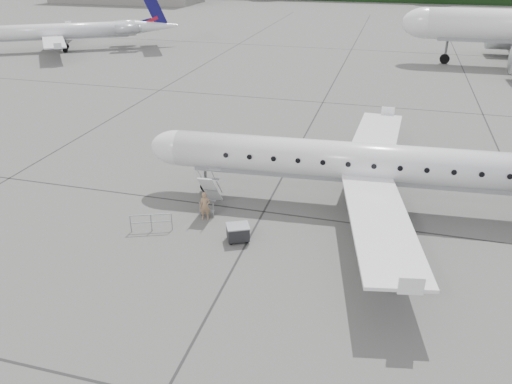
% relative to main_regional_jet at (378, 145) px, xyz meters
% --- Properties ---
extents(ground, '(320.00, 320.00, 0.00)m').
position_rel_main_regional_jet_xyz_m(ground, '(-1.80, -7.05, -3.91)').
color(ground, '#5D5D5A').
rests_on(ground, ground).
extents(main_regional_jet, '(31.99, 24.10, 7.82)m').
position_rel_main_regional_jet_xyz_m(main_regional_jet, '(0.00, 0.00, 0.00)').
color(main_regional_jet, silver).
rests_on(main_regional_jet, ground).
extents(airstair, '(1.00, 2.18, 2.45)m').
position_rel_main_regional_jet_xyz_m(airstair, '(-9.10, -2.87, -2.68)').
color(airstair, silver).
rests_on(airstair, ground).
extents(passenger, '(0.69, 0.55, 1.64)m').
position_rel_main_regional_jet_xyz_m(passenger, '(-9.01, -4.08, -3.09)').
color(passenger, '#987453').
rests_on(passenger, ground).
extents(safety_railing, '(2.07, 0.89, 1.00)m').
position_rel_main_regional_jet_xyz_m(safety_railing, '(-11.37, -6.11, -3.41)').
color(safety_railing, gray).
rests_on(safety_railing, ground).
extents(baggage_cart, '(1.40, 1.30, 0.97)m').
position_rel_main_regional_jet_xyz_m(baggage_cart, '(-6.54, -5.82, -3.42)').
color(baggage_cart, black).
rests_on(baggage_cart, ground).
extents(bg_regional_left, '(35.84, 32.96, 7.66)m').
position_rel_main_regional_jet_xyz_m(bg_regional_left, '(-47.70, 37.65, -0.08)').
color(bg_regional_left, silver).
rests_on(bg_regional_left, ground).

